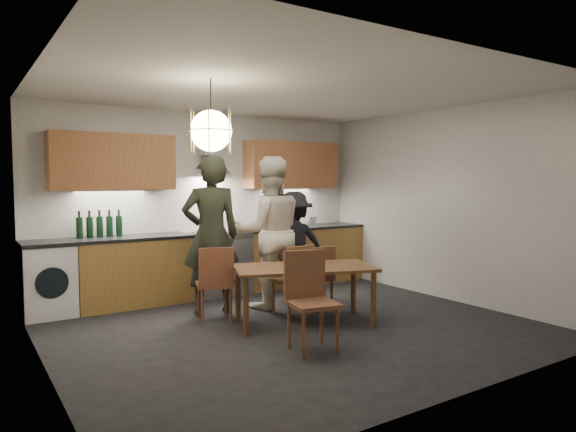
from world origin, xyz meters
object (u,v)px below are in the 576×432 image
person_left (211,235)px  wine_bottles (100,224)px  chair_back_left (215,279)px  person_right (294,245)px  chair_front (309,293)px  mixing_bowl (290,225)px  dining_table (304,273)px  stock_pot (311,221)px  person_mid (269,232)px

person_left → wine_bottles: person_left is taller
chair_back_left → person_right: (1.46, 0.56, 0.23)m
chair_front → mixing_bowl: bearing=71.3°
person_right → mixing_bowl: size_ratio=4.79×
mixing_bowl → wine_bottles: wine_bottles is taller
dining_table → mixing_bowl: 2.17m
dining_table → wine_bottles: 2.73m
person_right → wine_bottles: person_right is taller
chair_back_left → mixing_bowl: mixing_bowl is taller
dining_table → person_right: person_right is taller
stock_pot → person_left: bearing=-156.5°
person_right → mixing_bowl: (0.40, 0.71, 0.20)m
chair_back_left → person_right: person_right is taller
dining_table → wine_bottles: (-1.74, 2.05, 0.49)m
mixing_bowl → stock_pot: bearing=7.9°
dining_table → chair_front: bearing=-101.4°
person_left → stock_pot: 2.36m
chair_back_left → dining_table: bearing=160.4°
person_right → person_left: bearing=19.5°
wine_bottles → mixing_bowl: bearing=-3.7°
chair_back_left → person_left: person_left is taller
chair_front → person_right: bearing=71.2°
dining_table → stock_pot: size_ratio=8.67×
dining_table → wine_bottles: size_ratio=3.05×
stock_pot → wine_bottles: wine_bottles is taller
dining_table → person_right: size_ratio=1.18×
chair_back_left → stock_pot: 2.70m
person_mid → person_right: (0.57, 0.27, -0.23)m
person_mid → wine_bottles: (-1.81, 1.16, 0.11)m
stock_pot → wine_bottles: size_ratio=0.35×
chair_front → person_left: person_left is taller
chair_back_left → person_mid: person_mid is taller
chair_back_left → mixing_bowl: size_ratio=2.84×
dining_table → stock_pot: bearing=72.8°
chair_back_left → person_left: bearing=-92.1°
chair_front → mixing_bowl: mixing_bowl is taller
chair_front → stock_pot: size_ratio=4.74×
dining_table → person_left: bearing=144.9°
chair_back_left → stock_pot: size_ratio=4.38×
chair_front → stock_pot: (1.93, 2.67, 0.43)m
stock_pot → chair_front: bearing=-126.0°
dining_table → person_right: 1.33m
person_left → person_mid: 0.77m
chair_back_left → chair_front: bearing=121.8°
chair_front → person_right: person_right is taller
mixing_bowl → chair_back_left: bearing=-145.6°
wine_bottles → stock_pot: bearing=-2.1°
chair_front → person_mid: bearing=83.2°
mixing_bowl → stock_pot: stock_pot is taller
person_right → mixing_bowl: person_right is taller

